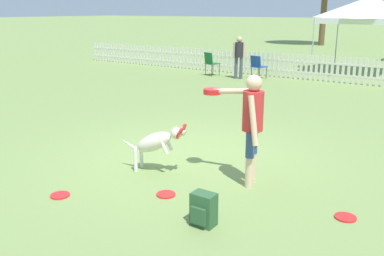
{
  "coord_description": "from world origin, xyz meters",
  "views": [
    {
      "loc": [
        3.87,
        -5.6,
        2.36
      ],
      "look_at": [
        0.59,
        -0.78,
        0.73
      ],
      "focal_mm": 40.0,
      "sensor_mm": 36.0,
      "label": 1
    }
  ],
  "objects_px": {
    "frisbee_midfield": "(166,194)",
    "backpack_on_grass": "(203,210)",
    "handler_person": "(249,117)",
    "frisbee_near_dog": "(60,195)",
    "frisbee_near_handler": "(345,217)",
    "spectator_standing": "(239,54)",
    "canopy_tent_main": "(369,10)",
    "folding_chair_blue_left": "(258,65)",
    "leaping_dog": "(156,142)",
    "folding_chair_center": "(211,62)"
  },
  "relations": [
    {
      "from": "frisbee_midfield",
      "to": "backpack_on_grass",
      "type": "height_order",
      "value": "backpack_on_grass"
    },
    {
      "from": "frisbee_midfield",
      "to": "backpack_on_grass",
      "type": "xyz_separation_m",
      "value": [
        0.84,
        -0.4,
        0.18
      ]
    },
    {
      "from": "handler_person",
      "to": "frisbee_near_dog",
      "type": "height_order",
      "value": "handler_person"
    },
    {
      "from": "frisbee_near_handler",
      "to": "frisbee_near_dog",
      "type": "bearing_deg",
      "value": -155.63
    },
    {
      "from": "frisbee_near_handler",
      "to": "spectator_standing",
      "type": "bearing_deg",
      "value": 125.18
    },
    {
      "from": "frisbee_near_handler",
      "to": "frisbee_near_dog",
      "type": "distance_m",
      "value": 3.57
    },
    {
      "from": "canopy_tent_main",
      "to": "frisbee_near_dog",
      "type": "bearing_deg",
      "value": -92.03
    },
    {
      "from": "canopy_tent_main",
      "to": "spectator_standing",
      "type": "height_order",
      "value": "canopy_tent_main"
    },
    {
      "from": "folding_chair_blue_left",
      "to": "canopy_tent_main",
      "type": "height_order",
      "value": "canopy_tent_main"
    },
    {
      "from": "leaping_dog",
      "to": "folding_chair_blue_left",
      "type": "xyz_separation_m",
      "value": [
        -2.7,
        8.97,
        0.01
      ]
    },
    {
      "from": "leaping_dog",
      "to": "backpack_on_grass",
      "type": "bearing_deg",
      "value": 41.39
    },
    {
      "from": "folding_chair_blue_left",
      "to": "canopy_tent_main",
      "type": "relative_size",
      "value": 0.26
    },
    {
      "from": "folding_chair_center",
      "to": "spectator_standing",
      "type": "xyz_separation_m",
      "value": [
        1.18,
        -0.05,
        0.36
      ]
    },
    {
      "from": "leaping_dog",
      "to": "canopy_tent_main",
      "type": "height_order",
      "value": "canopy_tent_main"
    },
    {
      "from": "leaping_dog",
      "to": "spectator_standing",
      "type": "height_order",
      "value": "spectator_standing"
    },
    {
      "from": "handler_person",
      "to": "spectator_standing",
      "type": "height_order",
      "value": "handler_person"
    },
    {
      "from": "folding_chair_blue_left",
      "to": "frisbee_midfield",
      "type": "bearing_deg",
      "value": 123.69
    },
    {
      "from": "backpack_on_grass",
      "to": "folding_chair_center",
      "type": "distance_m",
      "value": 11.31
    },
    {
      "from": "folding_chair_blue_left",
      "to": "folding_chair_center",
      "type": "relative_size",
      "value": 0.95
    },
    {
      "from": "handler_person",
      "to": "spectator_standing",
      "type": "relative_size",
      "value": 1.05
    },
    {
      "from": "frisbee_near_dog",
      "to": "canopy_tent_main",
      "type": "height_order",
      "value": "canopy_tent_main"
    },
    {
      "from": "backpack_on_grass",
      "to": "canopy_tent_main",
      "type": "bearing_deg",
      "value": 96.18
    },
    {
      "from": "backpack_on_grass",
      "to": "spectator_standing",
      "type": "height_order",
      "value": "spectator_standing"
    },
    {
      "from": "frisbee_near_handler",
      "to": "frisbee_midfield",
      "type": "distance_m",
      "value": 2.23
    },
    {
      "from": "leaping_dog",
      "to": "folding_chair_center",
      "type": "bearing_deg",
      "value": -167.3
    },
    {
      "from": "frisbee_midfield",
      "to": "leaping_dog",
      "type": "bearing_deg",
      "value": 136.33
    },
    {
      "from": "frisbee_near_dog",
      "to": "spectator_standing",
      "type": "bearing_deg",
      "value": 105.39
    },
    {
      "from": "folding_chair_blue_left",
      "to": "spectator_standing",
      "type": "distance_m",
      "value": 0.77
    },
    {
      "from": "frisbee_midfield",
      "to": "canopy_tent_main",
      "type": "height_order",
      "value": "canopy_tent_main"
    },
    {
      "from": "leaping_dog",
      "to": "backpack_on_grass",
      "type": "relative_size",
      "value": 2.76
    },
    {
      "from": "leaping_dog",
      "to": "frisbee_near_dog",
      "type": "distance_m",
      "value": 1.56
    },
    {
      "from": "frisbee_near_handler",
      "to": "frisbee_near_dog",
      "type": "height_order",
      "value": "same"
    },
    {
      "from": "canopy_tent_main",
      "to": "spectator_standing",
      "type": "relative_size",
      "value": 2.08
    },
    {
      "from": "frisbee_near_handler",
      "to": "folding_chair_center",
      "type": "relative_size",
      "value": 0.29
    },
    {
      "from": "folding_chair_blue_left",
      "to": "folding_chair_center",
      "type": "bearing_deg",
      "value": 25.27
    },
    {
      "from": "folding_chair_center",
      "to": "spectator_standing",
      "type": "distance_m",
      "value": 1.23
    },
    {
      "from": "frisbee_near_handler",
      "to": "frisbee_midfield",
      "type": "xyz_separation_m",
      "value": [
        -2.13,
        -0.67,
        0.0
      ]
    },
    {
      "from": "folding_chair_center",
      "to": "frisbee_midfield",
      "type": "bearing_deg",
      "value": 136.94
    },
    {
      "from": "folding_chair_center",
      "to": "spectator_standing",
      "type": "height_order",
      "value": "spectator_standing"
    },
    {
      "from": "backpack_on_grass",
      "to": "folding_chair_center",
      "type": "xyz_separation_m",
      "value": [
        -5.9,
        9.64,
        0.32
      ]
    },
    {
      "from": "handler_person",
      "to": "spectator_standing",
      "type": "distance_m",
      "value": 9.43
    },
    {
      "from": "backpack_on_grass",
      "to": "folding_chair_center",
      "type": "relative_size",
      "value": 0.45
    },
    {
      "from": "leaping_dog",
      "to": "frisbee_midfield",
      "type": "height_order",
      "value": "leaping_dog"
    },
    {
      "from": "frisbee_near_dog",
      "to": "spectator_standing",
      "type": "height_order",
      "value": "spectator_standing"
    },
    {
      "from": "handler_person",
      "to": "folding_chair_center",
      "type": "bearing_deg",
      "value": 20.36
    },
    {
      "from": "frisbee_near_handler",
      "to": "folding_chair_blue_left",
      "type": "relative_size",
      "value": 0.31
    },
    {
      "from": "frisbee_near_dog",
      "to": "folding_chair_blue_left",
      "type": "height_order",
      "value": "folding_chair_blue_left"
    },
    {
      "from": "canopy_tent_main",
      "to": "spectator_standing",
      "type": "bearing_deg",
      "value": -129.21
    },
    {
      "from": "handler_person",
      "to": "frisbee_near_handler",
      "type": "relative_size",
      "value": 6.16
    },
    {
      "from": "handler_person",
      "to": "folding_chair_center",
      "type": "xyz_separation_m",
      "value": [
        -5.76,
        8.29,
        -0.45
      ]
    }
  ]
}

